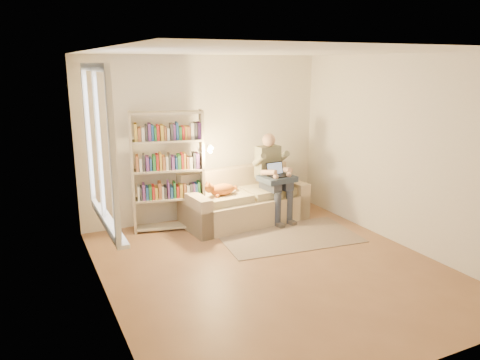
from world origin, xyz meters
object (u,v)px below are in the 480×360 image
cat (221,189)px  laptop (275,173)px  sofa (243,203)px  person (272,172)px  bookshelf (168,165)px

cat → laptop: size_ratio=1.88×
sofa → cat: (-0.46, -0.16, 0.32)m
person → bookshelf: (-1.63, 0.27, 0.21)m
person → cat: (-0.92, -0.05, -0.16)m
cat → laptop: laptop is taller
sofa → bookshelf: bearing=167.5°
cat → bookshelf: size_ratio=0.34×
cat → bookshelf: bookshelf is taller
person → bookshelf: bookshelf is taller
sofa → bookshelf: bookshelf is taller
laptop → bookshelf: (-1.62, 0.39, 0.20)m
sofa → person: person is taller
cat → person: bearing=-1.6°
laptop → person: bearing=79.3°
sofa → cat: 0.58m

